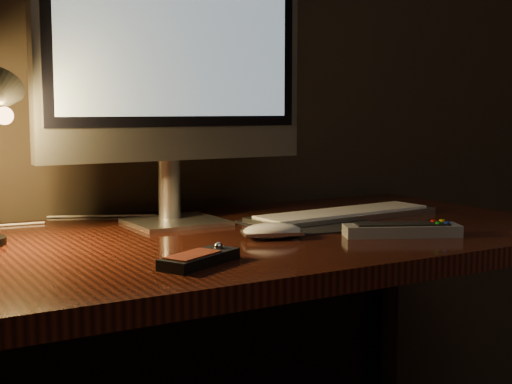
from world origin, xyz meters
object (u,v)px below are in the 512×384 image
desk (186,293)px  tv_remote (402,230)px  keyboard (344,214)px  media_remote (200,258)px  monitor (175,49)px  mouse (272,233)px

desk → tv_remote: size_ratio=6.90×
desk → keyboard: (0.39, -0.02, 0.14)m
tv_remote → keyboard: bearing=104.8°
desk → media_remote: bearing=-110.5°
keyboard → tv_remote: size_ratio=2.05×
desk → monitor: monitor is taller
mouse → tv_remote: bearing=-4.7°
monitor → keyboard: monitor is taller
monitor → tv_remote: bearing=-49.1°
desk → monitor: (0.02, 0.09, 0.51)m
monitor → mouse: bearing=-71.9°
mouse → media_remote: 0.26m
keyboard → tv_remote: 0.25m
keyboard → media_remote: size_ratio=2.96×
mouse → tv_remote: size_ratio=0.50×
monitor → media_remote: (-0.13, -0.39, -0.37)m
desk → mouse: 0.24m
monitor → desk: bearing=-104.8°
monitor → mouse: (0.09, -0.25, -0.37)m
media_remote → keyboard: bearing=2.0°
desk → monitor: bearing=76.4°
monitor → mouse: monitor is taller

